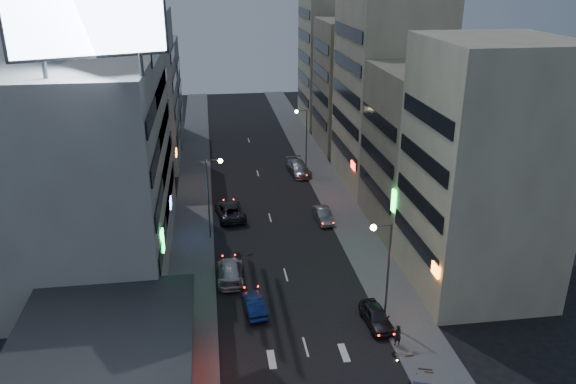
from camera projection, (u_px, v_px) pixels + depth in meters
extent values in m
cube|color=#4C4C4F|center=(194.00, 207.00, 61.89)|extent=(4.00, 120.00, 0.12)
cube|color=#4C4C4F|center=(336.00, 199.00, 64.00)|extent=(4.00, 120.00, 0.12)
cube|color=beige|center=(89.00, 363.00, 34.72)|extent=(8.00, 12.00, 3.60)
cube|color=black|center=(102.00, 336.00, 34.12)|extent=(11.00, 13.00, 0.25)
cube|color=black|center=(171.00, 338.00, 34.91)|extent=(0.12, 4.00, 0.90)
cube|color=#FF1E14|center=(172.00, 338.00, 34.92)|extent=(0.04, 3.70, 0.70)
cube|color=#A7A7A2|center=(80.00, 163.00, 48.19)|extent=(14.00, 24.00, 18.00)
cube|color=beige|center=(484.00, 171.00, 43.32)|extent=(10.00, 11.00, 20.00)
cube|color=tan|center=(431.00, 151.00, 54.70)|extent=(11.00, 12.00, 16.00)
cube|color=beige|center=(388.00, 93.00, 65.47)|extent=(10.00, 14.00, 22.00)
cube|color=#A7A7A2|center=(131.00, 92.00, 71.00)|extent=(11.00, 10.00, 20.00)
cube|color=gray|center=(139.00, 91.00, 83.81)|extent=(12.00, 10.00, 15.00)
cube|color=tan|center=(358.00, 85.00, 80.06)|extent=(11.00, 12.00, 18.00)
cube|color=beige|center=(340.00, 51.00, 91.88)|extent=(12.00, 12.00, 24.00)
cylinder|color=#595B60|center=(44.00, 66.00, 35.52)|extent=(0.30, 0.30, 1.50)
cylinder|color=#595B60|center=(141.00, 64.00, 36.31)|extent=(0.30, 0.30, 1.50)
cube|color=black|center=(87.00, 17.00, 34.82)|extent=(9.52, 3.75, 5.00)
cube|color=#BFE3FF|center=(88.00, 18.00, 34.64)|extent=(9.04, 3.34, 4.60)
cylinder|color=#595B60|center=(388.00, 274.00, 40.21)|extent=(0.16, 0.16, 8.00)
cylinder|color=#595B60|center=(382.00, 226.00, 38.67)|extent=(1.40, 0.10, 0.10)
sphere|color=#FFD88C|center=(373.00, 228.00, 38.63)|extent=(0.44, 0.44, 0.44)
cylinder|color=#595B60|center=(208.00, 199.00, 53.26)|extent=(0.16, 0.16, 8.00)
cylinder|color=#595B60|center=(214.00, 160.00, 51.90)|extent=(1.40, 0.10, 0.10)
sphere|color=#FFD88C|center=(220.00, 161.00, 52.02)|extent=(0.44, 0.44, 0.44)
cylinder|color=#595B60|center=(306.00, 141.00, 71.47)|extent=(0.16, 0.16, 8.00)
cylinder|color=#595B60|center=(301.00, 111.00, 69.93)|extent=(1.40, 0.10, 0.10)
sphere|color=#FFD88C|center=(296.00, 112.00, 69.88)|extent=(0.44, 0.44, 0.44)
imported|color=#29282E|center=(376.00, 316.00, 41.28)|extent=(1.95, 4.24, 1.41)
imported|color=gray|center=(323.00, 215.00, 58.28)|extent=(1.67, 4.22, 1.37)
imported|color=#242328|center=(230.00, 210.00, 59.14)|extent=(3.38, 6.11, 1.62)
imported|color=#989A9F|center=(299.00, 168.00, 71.62)|extent=(2.88, 5.85, 1.64)
imported|color=navy|center=(254.00, 305.00, 42.80)|extent=(1.85, 4.10, 1.30)
imported|color=#ACB0B5|center=(230.00, 271.00, 47.33)|extent=(2.26, 5.29, 1.52)
imported|color=black|center=(397.00, 335.00, 38.81)|extent=(0.63, 0.45, 1.61)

